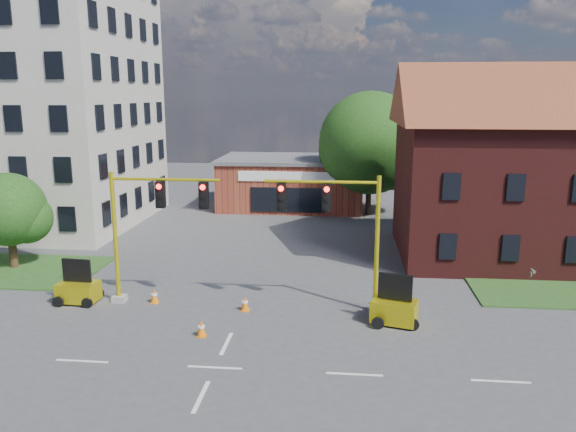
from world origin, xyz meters
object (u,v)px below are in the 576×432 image
Objects in this scene: signal_mast_east at (340,226)px; pickup_white at (495,260)px; trailer_east at (394,309)px; signal_mast_west at (149,222)px; trailer_west at (78,290)px.

signal_mast_east is 1.25× the size of pickup_white.
trailer_east is 0.43× the size of pickup_white.
signal_mast_west is at bearing 121.48° from pickup_white.
pickup_white is at bearing 67.61° from trailer_east.
pickup_white is (8.54, 6.44, -3.23)m from signal_mast_east.
signal_mast_west is 18.69m from pickup_white.
signal_mast_west is at bearing -170.70° from trailer_east.
pickup_white is at bearing 21.95° from trailer_west.
signal_mast_east is 11.17m from pickup_white.
trailer_east is at bearing 152.60° from pickup_white.
trailer_west is (-3.50, -0.29, -3.28)m from signal_mast_west.
trailer_east is at bearing -28.68° from signal_mast_east.
pickup_white is (20.75, 6.73, 0.05)m from trailer_west.
signal_mast_west reaches higher than trailer_west.
trailer_west is 21.82m from pickup_white.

